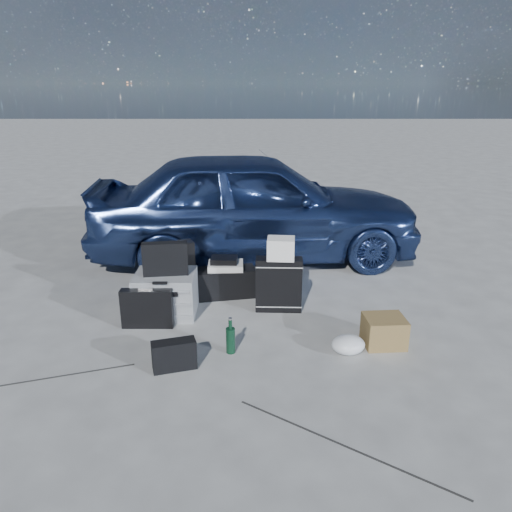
{
  "coord_description": "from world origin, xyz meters",
  "views": [
    {
      "loc": [
        0.35,
        -3.82,
        2.2
      ],
      "look_at": [
        0.35,
        0.85,
        0.58
      ],
      "focal_mm": 35.0,
      "sensor_mm": 36.0,
      "label": 1
    }
  ],
  "objects": [
    {
      "name": "duffel_bag",
      "position": [
        0.02,
        1.18,
        0.16
      ],
      "size": [
        0.67,
        0.38,
        0.31
      ],
      "primitive_type": "cube",
      "rotation": [
        0.0,
        0.0,
        0.19
      ],
      "color": "black",
      "rests_on": "ground"
    },
    {
      "name": "pelican_case",
      "position": [
        -0.55,
        0.74,
        0.21
      ],
      "size": [
        0.59,
        0.49,
        0.43
      ],
      "primitive_type": "cube",
      "rotation": [
        0.0,
        0.0,
        0.01
      ],
      "color": "#97999C",
      "rests_on": "ground"
    },
    {
      "name": "laptop_bag",
      "position": [
        -0.53,
        0.72,
        0.59
      ],
      "size": [
        0.44,
        0.16,
        0.33
      ],
      "primitive_type": "cube",
      "rotation": [
        0.0,
        0.0,
        0.13
      ],
      "color": "black",
      "rests_on": "pelican_case"
    },
    {
      "name": "green_bottle",
      "position": [
        0.13,
        -0.03,
        0.16
      ],
      "size": [
        0.1,
        0.1,
        0.31
      ],
      "primitive_type": "cylinder",
      "rotation": [
        0.0,
        0.0,
        -0.26
      ],
      "color": "black",
      "rests_on": "ground"
    },
    {
      "name": "suitcase_right",
      "position": [
        0.58,
        0.83,
        0.28
      ],
      "size": [
        0.47,
        0.18,
        0.56
      ],
      "primitive_type": "cube",
      "rotation": [
        0.0,
        0.0,
        -0.04
      ],
      "color": "black",
      "rests_on": "ground"
    },
    {
      "name": "briefcase",
      "position": [
        -0.68,
        0.45,
        0.19
      ],
      "size": [
        0.49,
        0.11,
        0.38
      ],
      "primitive_type": "cube",
      "rotation": [
        0.0,
        0.0,
        -0.0
      ],
      "color": "black",
      "rests_on": "ground"
    },
    {
      "name": "flat_box_white",
      "position": [
        0.02,
        1.19,
        0.35
      ],
      "size": [
        0.38,
        0.29,
        0.06
      ],
      "primitive_type": "cube",
      "rotation": [
        0.0,
        0.0,
        0.03
      ],
      "color": "white",
      "rests_on": "duffel_bag"
    },
    {
      "name": "white_carton",
      "position": [
        0.59,
        0.82,
        0.66
      ],
      "size": [
        0.28,
        0.23,
        0.21
      ],
      "primitive_type": "cube",
      "rotation": [
        0.0,
        0.0,
        -0.08
      ],
      "color": "white",
      "rests_on": "suitcase_right"
    },
    {
      "name": "flat_box_black",
      "position": [
        0.0,
        1.2,
        0.41
      ],
      "size": [
        0.29,
        0.21,
        0.06
      ],
      "primitive_type": "cube",
      "rotation": [
        0.0,
        0.0,
        -0.03
      ],
      "color": "black",
      "rests_on": "flat_box_white"
    },
    {
      "name": "ground",
      "position": [
        0.0,
        0.0,
        0.0
      ],
      "size": [
        60.0,
        60.0,
        0.0
      ],
      "primitive_type": "plane",
      "color": "#AEAFAA",
      "rests_on": "ground"
    },
    {
      "name": "cardboard_box",
      "position": [
        1.48,
        0.11,
        0.13
      ],
      "size": [
        0.37,
        0.33,
        0.26
      ],
      "primitive_type": "cube",
      "rotation": [
        0.0,
        0.0,
        0.07
      ],
      "color": "olive",
      "rests_on": "ground"
    },
    {
      "name": "plastic_bag",
      "position": [
        1.14,
        -0.04,
        0.08
      ],
      "size": [
        0.33,
        0.3,
        0.16
      ],
      "primitive_type": "ellipsoid",
      "rotation": [
        0.0,
        0.0,
        0.18
      ],
      "color": "white",
      "rests_on": "ground"
    },
    {
      "name": "car",
      "position": [
        0.33,
        2.47,
        0.71
      ],
      "size": [
        4.31,
        2.05,
        1.42
      ],
      "primitive_type": "imported",
      "rotation": [
        0.0,
        0.0,
        1.66
      ],
      "color": "#324A87",
      "rests_on": "ground"
    },
    {
      "name": "messenger_bag",
      "position": [
        -0.31,
        -0.29,
        0.12
      ],
      "size": [
        0.38,
        0.23,
        0.25
      ],
      "primitive_type": "cube",
      "rotation": [
        0.0,
        0.0,
        0.29
      ],
      "color": "black",
      "rests_on": "ground"
    },
    {
      "name": "suitcase_left",
      "position": [
        -0.55,
        1.16,
        0.31
      ],
      "size": [
        0.5,
        0.34,
        0.61
      ],
      "primitive_type": "cube",
      "rotation": [
        0.0,
        0.0,
        0.41
      ],
      "color": "black",
      "rests_on": "ground"
    }
  ]
}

